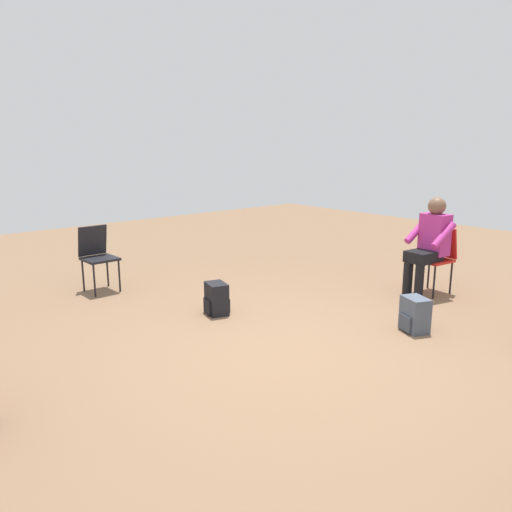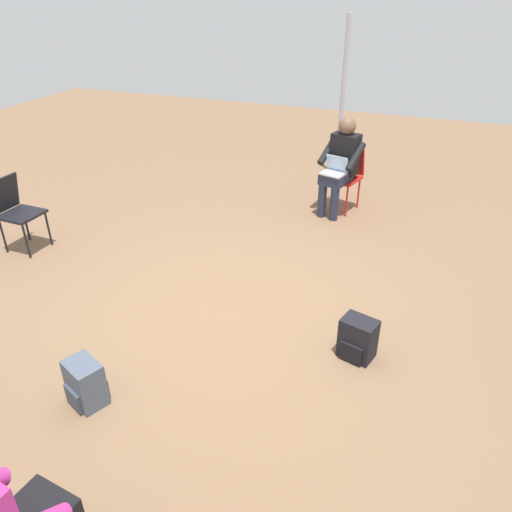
{
  "view_description": "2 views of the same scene",
  "coord_description": "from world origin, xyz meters",
  "px_view_note": "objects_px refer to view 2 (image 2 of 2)",
  "views": [
    {
      "loc": [
        3.03,
        3.13,
        1.89
      ],
      "look_at": [
        0.01,
        -0.37,
        0.85
      ],
      "focal_mm": 35.0,
      "sensor_mm": 36.0,
      "label": 1
    },
    {
      "loc": [
        -3.47,
        -1.61,
        2.78
      ],
      "look_at": [
        0.02,
        -0.28,
        0.67
      ],
      "focal_mm": 35.0,
      "sensor_mm": 36.0,
      "label": 2
    }
  ],
  "objects_px": {
    "chair_east": "(346,173)",
    "backpack_near_laptop_user": "(358,341)",
    "person_with_laptop": "(341,162)",
    "backpack_by_empty_chair": "(86,385)",
    "chair_north": "(15,208)"
  },
  "relations": [
    {
      "from": "backpack_near_laptop_user",
      "to": "backpack_by_empty_chair",
      "type": "relative_size",
      "value": 1.0
    },
    {
      "from": "chair_north",
      "to": "backpack_by_empty_chair",
      "type": "bearing_deg",
      "value": 53.76
    },
    {
      "from": "chair_north",
      "to": "backpack_by_empty_chair",
      "type": "distance_m",
      "value": 2.83
    },
    {
      "from": "person_with_laptop",
      "to": "backpack_by_empty_chair",
      "type": "xyz_separation_m",
      "value": [
        -4.03,
        0.96,
        -0.53
      ]
    },
    {
      "from": "chair_east",
      "to": "person_with_laptop",
      "type": "relative_size",
      "value": 0.69
    },
    {
      "from": "chair_north",
      "to": "person_with_laptop",
      "type": "height_order",
      "value": "person_with_laptop"
    },
    {
      "from": "backpack_near_laptop_user",
      "to": "chair_north",
      "type": "bearing_deg",
      "value": 82.62
    },
    {
      "from": "person_with_laptop",
      "to": "backpack_by_empty_chair",
      "type": "bearing_deg",
      "value": 92.39
    },
    {
      "from": "backpack_by_empty_chair",
      "to": "person_with_laptop",
      "type": "bearing_deg",
      "value": -13.42
    },
    {
      "from": "chair_north",
      "to": "backpack_near_laptop_user",
      "type": "bearing_deg",
      "value": 84.47
    },
    {
      "from": "chair_east",
      "to": "backpack_near_laptop_user",
      "type": "relative_size",
      "value": 2.36
    },
    {
      "from": "chair_north",
      "to": "backpack_by_empty_chair",
      "type": "height_order",
      "value": "chair_north"
    },
    {
      "from": "chair_north",
      "to": "backpack_by_empty_chair",
      "type": "relative_size",
      "value": 2.36
    },
    {
      "from": "person_with_laptop",
      "to": "backpack_by_empty_chair",
      "type": "relative_size",
      "value": 3.44
    },
    {
      "from": "chair_east",
      "to": "backpack_by_empty_chair",
      "type": "distance_m",
      "value": 4.33
    }
  ]
}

